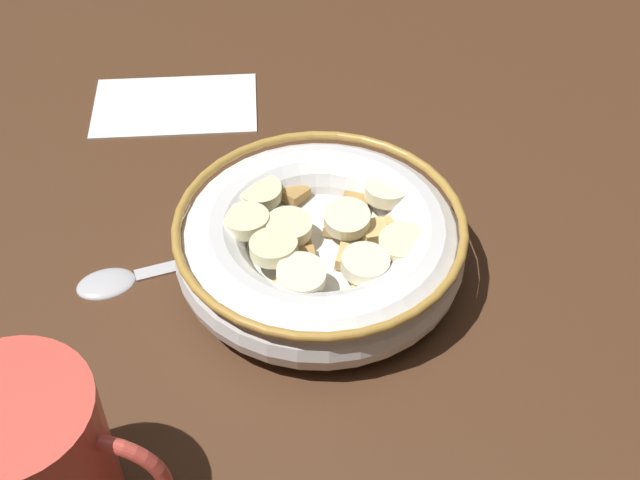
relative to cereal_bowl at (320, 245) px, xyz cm
name	(u,v)px	position (x,y,z in cm)	size (l,w,h in cm)	color
ground_plane	(320,282)	(-0.01, -0.02, -3.56)	(125.44, 125.44, 2.00)	#472B19
cereal_bowl	(320,245)	(0.00, 0.00, 0.00)	(18.84, 18.84, 5.02)	white
spoon	(148,270)	(-11.31, -1.80, -2.24)	(15.48, 9.19, 0.80)	#B7B7BC
coffee_mug	(33,464)	(-11.51, -19.24, 2.35)	(11.32, 8.17, 9.83)	#D84C3F
folded_napkin	(175,105)	(-14.33, 16.66, -2.41)	(13.26, 7.96, 0.30)	white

